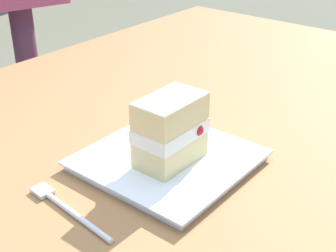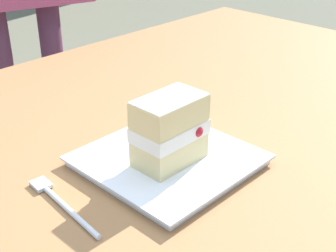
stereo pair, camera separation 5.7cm
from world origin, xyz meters
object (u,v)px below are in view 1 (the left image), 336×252
Objects in this scene: patio_table at (128,171)px; cake_slice at (170,130)px; dessert_plate at (168,160)px; dessert_fork at (66,208)px.

patio_table is 15.54× the size of cake_slice.
cake_slice is (0.01, 0.01, 0.06)m from dessert_plate.
dessert_fork is (0.22, 0.09, 0.09)m from patio_table.
patio_table is 0.26m from dessert_fork.
dessert_plate is (0.04, 0.13, 0.09)m from patio_table.
dessert_fork is (0.17, -0.05, -0.07)m from cake_slice.
cake_slice is (0.05, 0.14, 0.15)m from patio_table.
patio_table is 9.95× the size of dessert_fork.
patio_table is at bearing -156.79° from dessert_fork.
dessert_fork is at bearing -15.15° from cake_slice.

